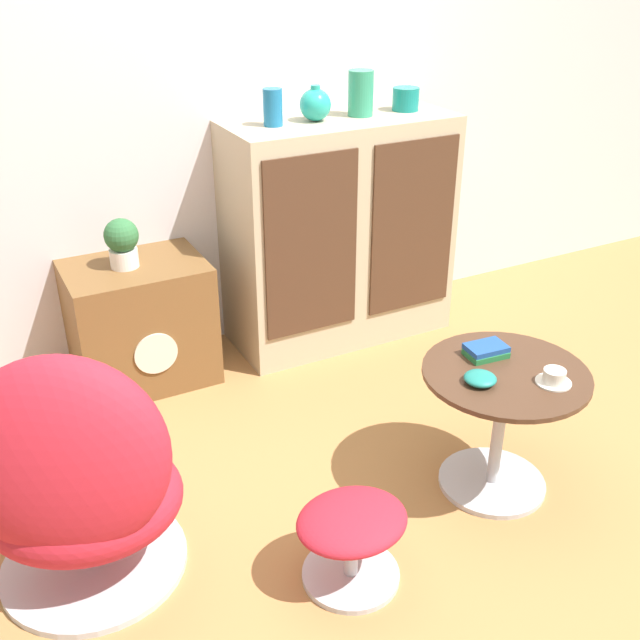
{
  "coord_description": "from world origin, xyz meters",
  "views": [
    {
      "loc": [
        -1.23,
        -1.6,
        1.83
      ],
      "look_at": [
        -0.08,
        0.59,
        0.55
      ],
      "focal_mm": 42.0,
      "sensor_mm": 36.0,
      "label": 1
    }
  ],
  "objects_px": {
    "book_stack": "(486,351)",
    "egg_chair": "(74,483)",
    "sideboard": "(339,232)",
    "coffee_table": "(501,414)",
    "ottoman": "(352,531)",
    "potted_plant": "(122,242)",
    "tv_console": "(141,323)",
    "bowl": "(480,378)",
    "vase_inner_right": "(361,93)",
    "teacup": "(554,378)",
    "vase_inner_left": "(315,105)",
    "vase_leftmost": "(273,107)",
    "vase_rightmost": "(406,99)"
  },
  "relations": [
    {
      "from": "vase_inner_left",
      "to": "teacup",
      "type": "xyz_separation_m",
      "value": [
        0.14,
        -1.46,
        -0.65
      ]
    },
    {
      "from": "ottoman",
      "to": "bowl",
      "type": "distance_m",
      "value": 0.66
    },
    {
      "from": "vase_rightmost",
      "to": "book_stack",
      "type": "height_order",
      "value": "vase_rightmost"
    },
    {
      "from": "sideboard",
      "to": "vase_leftmost",
      "type": "relative_size",
      "value": 6.93
    },
    {
      "from": "tv_console",
      "to": "teacup",
      "type": "relative_size",
      "value": 4.99
    },
    {
      "from": "sideboard",
      "to": "coffee_table",
      "type": "height_order",
      "value": "sideboard"
    },
    {
      "from": "potted_plant",
      "to": "bowl",
      "type": "xyz_separation_m",
      "value": [
        0.83,
        -1.36,
        -0.17
      ]
    },
    {
      "from": "egg_chair",
      "to": "vase_inner_left",
      "type": "distance_m",
      "value": 1.92
    },
    {
      "from": "ottoman",
      "to": "teacup",
      "type": "bearing_deg",
      "value": 1.33
    },
    {
      "from": "vase_inner_right",
      "to": "potted_plant",
      "type": "xyz_separation_m",
      "value": [
        -1.14,
        0.01,
        -0.51
      ]
    },
    {
      "from": "sideboard",
      "to": "vase_inner_left",
      "type": "xyz_separation_m",
      "value": [
        -0.13,
        0.0,
        0.61
      ]
    },
    {
      "from": "potted_plant",
      "to": "book_stack",
      "type": "distance_m",
      "value": 1.57
    },
    {
      "from": "egg_chair",
      "to": "book_stack",
      "type": "distance_m",
      "value": 1.44
    },
    {
      "from": "vase_inner_left",
      "to": "bowl",
      "type": "height_order",
      "value": "vase_inner_left"
    },
    {
      "from": "potted_plant",
      "to": "bowl",
      "type": "distance_m",
      "value": 1.6
    },
    {
      "from": "vase_leftmost",
      "to": "book_stack",
      "type": "xyz_separation_m",
      "value": [
        0.26,
        -1.21,
        -0.65
      ]
    },
    {
      "from": "vase_leftmost",
      "to": "vase_rightmost",
      "type": "bearing_deg",
      "value": 0.0
    },
    {
      "from": "vase_inner_right",
      "to": "bowl",
      "type": "relative_size",
      "value": 1.82
    },
    {
      "from": "tv_console",
      "to": "ottoman",
      "type": "xyz_separation_m",
      "value": [
        0.24,
        -1.49,
        -0.09
      ]
    },
    {
      "from": "book_stack",
      "to": "egg_chair",
      "type": "bearing_deg",
      "value": 175.54
    },
    {
      "from": "vase_inner_right",
      "to": "teacup",
      "type": "relative_size",
      "value": 1.67
    },
    {
      "from": "ottoman",
      "to": "vase_rightmost",
      "type": "distance_m",
      "value": 2.08
    },
    {
      "from": "potted_plant",
      "to": "tv_console",
      "type": "bearing_deg",
      "value": -0.88
    },
    {
      "from": "sideboard",
      "to": "potted_plant",
      "type": "relative_size",
      "value": 5.07
    },
    {
      "from": "ottoman",
      "to": "potted_plant",
      "type": "xyz_separation_m",
      "value": [
        -0.27,
        1.49,
        0.48
      ]
    },
    {
      "from": "teacup",
      "to": "vase_rightmost",
      "type": "bearing_deg",
      "value": 77.08
    },
    {
      "from": "book_stack",
      "to": "vase_rightmost",
      "type": "bearing_deg",
      "value": 70.87
    },
    {
      "from": "teacup",
      "to": "vase_inner_left",
      "type": "bearing_deg",
      "value": 95.46
    },
    {
      "from": "ottoman",
      "to": "tv_console",
      "type": "bearing_deg",
      "value": 98.96
    },
    {
      "from": "potted_plant",
      "to": "vase_inner_left",
      "type": "bearing_deg",
      "value": -0.81
    },
    {
      "from": "sideboard",
      "to": "potted_plant",
      "type": "bearing_deg",
      "value": 179.08
    },
    {
      "from": "tv_console",
      "to": "bowl",
      "type": "distance_m",
      "value": 1.59
    },
    {
      "from": "potted_plant",
      "to": "vase_inner_right",
      "type": "bearing_deg",
      "value": -0.64
    },
    {
      "from": "egg_chair",
      "to": "ottoman",
      "type": "xyz_separation_m",
      "value": [
        0.73,
        -0.38,
        -0.19
      ]
    },
    {
      "from": "book_stack",
      "to": "vase_leftmost",
      "type": "bearing_deg",
      "value": 102.08
    },
    {
      "from": "vase_inner_right",
      "to": "teacup",
      "type": "xyz_separation_m",
      "value": [
        -0.09,
        -1.46,
        -0.68
      ]
    },
    {
      "from": "teacup",
      "to": "book_stack",
      "type": "bearing_deg",
      "value": 108.82
    },
    {
      "from": "vase_inner_right",
      "to": "vase_rightmost",
      "type": "height_order",
      "value": "vase_inner_right"
    },
    {
      "from": "vase_leftmost",
      "to": "potted_plant",
      "type": "xyz_separation_m",
      "value": [
        -0.71,
        0.01,
        -0.49
      ]
    },
    {
      "from": "vase_leftmost",
      "to": "vase_inner_right",
      "type": "relative_size",
      "value": 0.78
    },
    {
      "from": "potted_plant",
      "to": "teacup",
      "type": "relative_size",
      "value": 1.79
    },
    {
      "from": "tv_console",
      "to": "vase_leftmost",
      "type": "height_order",
      "value": "vase_leftmost"
    },
    {
      "from": "vase_inner_left",
      "to": "vase_inner_right",
      "type": "xyz_separation_m",
      "value": [
        0.23,
        0.0,
        0.03
      ]
    },
    {
      "from": "sideboard",
      "to": "teacup",
      "type": "height_order",
      "value": "sideboard"
    },
    {
      "from": "vase_leftmost",
      "to": "vase_inner_left",
      "type": "bearing_deg",
      "value": 0.0
    },
    {
      "from": "tv_console",
      "to": "vase_rightmost",
      "type": "distance_m",
      "value": 1.6
    },
    {
      "from": "teacup",
      "to": "book_stack",
      "type": "relative_size",
      "value": 0.79
    },
    {
      "from": "vase_inner_left",
      "to": "vase_inner_right",
      "type": "bearing_deg",
      "value": 0.0
    },
    {
      "from": "ottoman",
      "to": "bowl",
      "type": "bearing_deg",
      "value": 13.24
    },
    {
      "from": "egg_chair",
      "to": "book_stack",
      "type": "relative_size",
      "value": 5.57
    }
  ]
}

